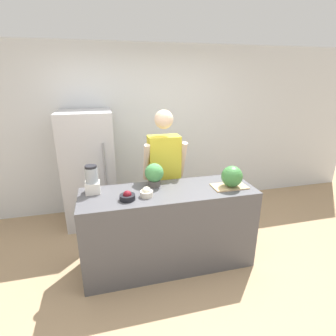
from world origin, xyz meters
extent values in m
plane|color=tan|center=(0.00, 0.00, 0.00)|extent=(14.00, 14.00, 0.00)
cube|color=silver|center=(0.00, 1.96, 1.30)|extent=(8.00, 0.06, 2.60)
cube|color=#4C4C51|center=(0.00, 0.31, 0.47)|extent=(1.92, 0.63, 0.94)
cube|color=#B7B7BC|center=(-0.88, 1.56, 0.84)|extent=(0.73, 0.69, 1.68)
cylinder|color=gray|center=(-0.66, 1.21, 1.01)|extent=(0.02, 0.02, 0.59)
cube|color=#333338|center=(0.07, 0.83, 0.42)|extent=(0.29, 0.18, 0.84)
cube|color=gold|center=(0.07, 0.83, 1.14)|extent=(0.39, 0.22, 0.59)
sphere|color=beige|center=(0.07, 0.83, 1.64)|extent=(0.23, 0.23, 0.23)
cylinder|color=beige|center=(-0.16, 0.79, 1.13)|extent=(0.07, 0.24, 0.50)
cylinder|color=beige|center=(0.30, 0.79, 1.13)|extent=(0.07, 0.24, 0.50)
cube|color=tan|center=(0.69, 0.24, 0.95)|extent=(0.38, 0.23, 0.01)
sphere|color=#3D7F3D|center=(0.70, 0.23, 1.07)|extent=(0.24, 0.24, 0.24)
cylinder|color=black|center=(-0.46, 0.20, 0.97)|extent=(0.16, 0.16, 0.05)
sphere|color=maroon|center=(-0.46, 0.20, 1.00)|extent=(0.09, 0.09, 0.09)
cylinder|color=beige|center=(-0.26, 0.23, 0.97)|extent=(0.13, 0.13, 0.06)
sphere|color=white|center=(-0.26, 0.23, 1.00)|extent=(0.09, 0.09, 0.09)
cube|color=silver|center=(-0.80, 0.46, 1.00)|extent=(0.15, 0.15, 0.12)
cylinder|color=#99A3AD|center=(-0.80, 0.46, 1.14)|extent=(0.13, 0.13, 0.16)
cylinder|color=black|center=(-0.80, 0.46, 1.23)|extent=(0.12, 0.12, 0.02)
cylinder|color=#514C47|center=(-0.13, 0.48, 0.98)|extent=(0.13, 0.13, 0.07)
sphere|color=#478E4C|center=(-0.13, 0.48, 1.10)|extent=(0.21, 0.21, 0.21)
camera|label=1|loc=(-0.65, -2.22, 2.11)|focal=28.00mm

